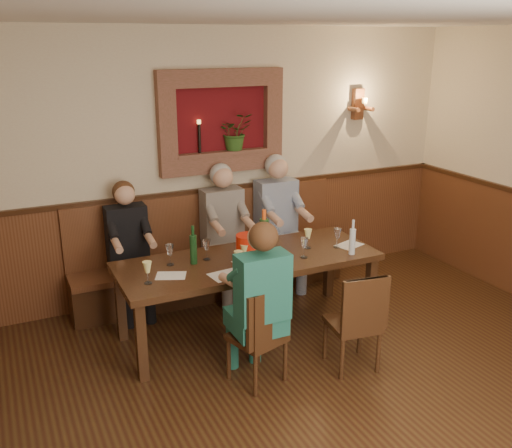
{
  "coord_description": "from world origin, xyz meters",
  "views": [
    {
      "loc": [
        -2.03,
        -2.58,
        2.66
      ],
      "look_at": [
        0.1,
        1.9,
        1.05
      ],
      "focal_mm": 40.0,
      "sensor_mm": 36.0,
      "label": 1
    }
  ],
  "objects_px": {
    "wine_bottle_green_a": "(264,238)",
    "person_bench_right": "(280,234)",
    "person_bench_left": "(131,262)",
    "water_bottle": "(352,241)",
    "bench": "(212,266)",
    "chair_near_left": "(258,353)",
    "spittoon_bucket": "(248,248)",
    "person_bench_mid": "(226,244)",
    "wine_bottle_green_b": "(193,248)",
    "dining_table": "(249,266)",
    "person_chair_front": "(258,317)",
    "chair_near_right": "(353,340)"
  },
  "relations": [
    {
      "from": "wine_bottle_green_a",
      "to": "wine_bottle_green_b",
      "type": "xyz_separation_m",
      "value": [
        -0.63,
        0.14,
        -0.05
      ]
    },
    {
      "from": "dining_table",
      "to": "person_chair_front",
      "type": "height_order",
      "value": "person_chair_front"
    },
    {
      "from": "wine_bottle_green_a",
      "to": "dining_table",
      "type": "bearing_deg",
      "value": 160.83
    },
    {
      "from": "wine_bottle_green_a",
      "to": "wine_bottle_green_b",
      "type": "relative_size",
      "value": 1.29
    },
    {
      "from": "person_bench_left",
      "to": "wine_bottle_green_b",
      "type": "relative_size",
      "value": 3.86
    },
    {
      "from": "bench",
      "to": "wine_bottle_green_b",
      "type": "height_order",
      "value": "bench"
    },
    {
      "from": "person_chair_front",
      "to": "water_bottle",
      "type": "relative_size",
      "value": 4.16
    },
    {
      "from": "wine_bottle_green_b",
      "to": "spittoon_bucket",
      "type": "bearing_deg",
      "value": -19.05
    },
    {
      "from": "person_bench_mid",
      "to": "water_bottle",
      "type": "relative_size",
      "value": 4.33
    },
    {
      "from": "water_bottle",
      "to": "bench",
      "type": "bearing_deg",
      "value": 126.02
    },
    {
      "from": "chair_near_left",
      "to": "person_bench_mid",
      "type": "height_order",
      "value": "person_bench_mid"
    },
    {
      "from": "person_bench_left",
      "to": "wine_bottle_green_b",
      "type": "height_order",
      "value": "person_bench_left"
    },
    {
      "from": "person_bench_left",
      "to": "person_bench_mid",
      "type": "relative_size",
      "value": 0.94
    },
    {
      "from": "chair_near_right",
      "to": "spittoon_bucket",
      "type": "bearing_deg",
      "value": 131.05
    },
    {
      "from": "wine_bottle_green_a",
      "to": "water_bottle",
      "type": "xyz_separation_m",
      "value": [
        0.78,
        -0.27,
        -0.06
      ]
    },
    {
      "from": "dining_table",
      "to": "bench",
      "type": "distance_m",
      "value": 1.01
    },
    {
      "from": "person_bench_mid",
      "to": "spittoon_bucket",
      "type": "relative_size",
      "value": 5.81
    },
    {
      "from": "dining_table",
      "to": "water_bottle",
      "type": "height_order",
      "value": "water_bottle"
    },
    {
      "from": "chair_near_left",
      "to": "chair_near_right",
      "type": "bearing_deg",
      "value": -27.53
    },
    {
      "from": "chair_near_left",
      "to": "spittoon_bucket",
      "type": "bearing_deg",
      "value": 54.63
    },
    {
      "from": "person_bench_right",
      "to": "dining_table",
      "type": "bearing_deg",
      "value": -132.31
    },
    {
      "from": "person_bench_left",
      "to": "water_bottle",
      "type": "distance_m",
      "value": 2.18
    },
    {
      "from": "dining_table",
      "to": "person_bench_right",
      "type": "distance_m",
      "value": 1.13
    },
    {
      "from": "dining_table",
      "to": "spittoon_bucket",
      "type": "height_order",
      "value": "spittoon_bucket"
    },
    {
      "from": "person_bench_left",
      "to": "water_bottle",
      "type": "xyz_separation_m",
      "value": [
        1.81,
        -1.16,
        0.32
      ]
    },
    {
      "from": "chair_near_left",
      "to": "chair_near_right",
      "type": "distance_m",
      "value": 0.82
    },
    {
      "from": "chair_near_left",
      "to": "person_bench_left",
      "type": "relative_size",
      "value": 0.63
    },
    {
      "from": "person_bench_mid",
      "to": "wine_bottle_green_a",
      "type": "bearing_deg",
      "value": -88.96
    },
    {
      "from": "chair_near_left",
      "to": "spittoon_bucket",
      "type": "height_order",
      "value": "spittoon_bucket"
    },
    {
      "from": "bench",
      "to": "person_bench_right",
      "type": "distance_m",
      "value": 0.82
    },
    {
      "from": "chair_near_right",
      "to": "chair_near_left",
      "type": "bearing_deg",
      "value": 177.23
    },
    {
      "from": "person_chair_front",
      "to": "chair_near_right",
      "type": "bearing_deg",
      "value": -11.0
    },
    {
      "from": "person_bench_right",
      "to": "spittoon_bucket",
      "type": "relative_size",
      "value": 5.97
    },
    {
      "from": "wine_bottle_green_a",
      "to": "person_bench_right",
      "type": "bearing_deg",
      "value": 54.65
    },
    {
      "from": "person_bench_left",
      "to": "person_bench_mid",
      "type": "bearing_deg",
      "value": -0.15
    },
    {
      "from": "dining_table",
      "to": "wine_bottle_green_a",
      "type": "relative_size",
      "value": 5.25
    },
    {
      "from": "spittoon_bucket",
      "to": "wine_bottle_green_b",
      "type": "bearing_deg",
      "value": 160.95
    },
    {
      "from": "person_bench_right",
      "to": "spittoon_bucket",
      "type": "xyz_separation_m",
      "value": [
        -0.79,
        -0.9,
        0.26
      ]
    },
    {
      "from": "spittoon_bucket",
      "to": "chair_near_left",
      "type": "bearing_deg",
      "value": -108.59
    },
    {
      "from": "chair_near_right",
      "to": "wine_bottle_green_b",
      "type": "relative_size",
      "value": 2.47
    },
    {
      "from": "bench",
      "to": "person_bench_left",
      "type": "height_order",
      "value": "person_bench_left"
    },
    {
      "from": "bench",
      "to": "wine_bottle_green_a",
      "type": "height_order",
      "value": "wine_bottle_green_a"
    },
    {
      "from": "bench",
      "to": "person_bench_right",
      "type": "height_order",
      "value": "person_bench_right"
    },
    {
      "from": "dining_table",
      "to": "wine_bottle_green_a",
      "type": "bearing_deg",
      "value": -19.17
    },
    {
      "from": "spittoon_bucket",
      "to": "water_bottle",
      "type": "distance_m",
      "value": 0.98
    },
    {
      "from": "person_bench_mid",
      "to": "water_bottle",
      "type": "bearing_deg",
      "value": -55.34
    },
    {
      "from": "person_bench_left",
      "to": "wine_bottle_green_b",
      "type": "distance_m",
      "value": 0.91
    },
    {
      "from": "chair_near_right",
      "to": "person_bench_right",
      "type": "relative_size",
      "value": 0.59
    },
    {
      "from": "person_bench_left",
      "to": "wine_bottle_green_a",
      "type": "relative_size",
      "value": 2.99
    },
    {
      "from": "person_bench_right",
      "to": "wine_bottle_green_a",
      "type": "relative_size",
      "value": 3.25
    }
  ]
}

